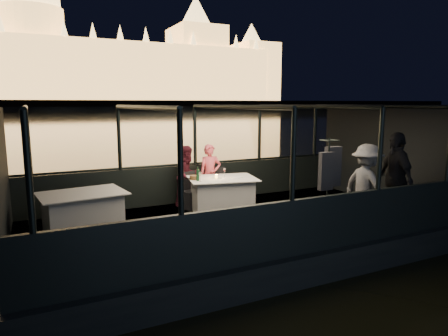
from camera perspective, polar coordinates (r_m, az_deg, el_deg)
name	(u,v)px	position (r m, az deg, el deg)	size (l,w,h in m)	color
river_water	(49,118)	(87.03, -23.68, 6.57)	(500.00, 500.00, 0.00)	black
boat_hull	(233,246)	(8.28, 1.23, -11.05)	(8.60, 4.40, 1.00)	black
boat_deck	(233,223)	(8.13, 1.24, -7.88)	(8.00, 4.00, 0.04)	black
gunwale_port	(195,183)	(9.78, -4.09, -2.12)	(8.00, 0.08, 0.90)	black
gunwale_starboard	(291,228)	(6.36, 9.59, -8.49)	(8.00, 0.08, 0.90)	black
cabin_glass_port	(195,136)	(9.62, -4.17, 4.61)	(8.00, 0.02, 1.40)	#99B2B2
cabin_glass_starboard	(293,155)	(6.11, 9.88, 1.84)	(8.00, 0.02, 1.40)	#99B2B2
cabin_roof_glass	(233,107)	(7.77, 1.30, 8.71)	(8.00, 4.00, 0.02)	#99B2B2
end_wall_fore	(2,184)	(7.03, -29.15, -1.95)	(0.02, 4.00, 2.30)	black
end_wall_aft	(381,155)	(10.31, 21.49, 1.78)	(0.02, 4.00, 2.30)	black
canopy_ribs	(233,166)	(7.86, 1.27, 0.30)	(8.00, 4.00, 2.30)	black
embankment	(37,107)	(216.95, -25.18, 7.87)	(400.00, 140.00, 6.00)	#423D33
parliament_building	(33,37)	(183.81, -25.61, 16.53)	(220.00, 32.00, 60.00)	#F2D18C
dining_table_central	(222,195)	(8.75, -0.24, -3.89)	(1.45, 1.05, 0.77)	white
dining_table_aft	(83,214)	(7.72, -19.47, -6.21)	(1.47, 1.07, 0.78)	silver
chair_port_left	(191,189)	(9.09, -4.74, -2.99)	(0.38, 0.38, 0.81)	black
chair_port_right	(220,186)	(9.36, -0.54, -2.61)	(0.40, 0.40, 0.86)	black
coat_stand	(328,185)	(7.52, 14.58, -2.34)	(0.49, 0.39, 1.76)	black
person_woman_coral	(210,173)	(9.43, -1.97, -0.67)	(0.51, 0.34, 1.42)	#EB5562
person_man_maroon	(188,174)	(9.24, -5.18, -0.91)	(0.68, 0.53, 1.41)	#3E111B
passenger_stripe	(367,183)	(8.19, 19.70, -2.01)	(1.04, 0.59, 1.61)	silver
passenger_dark	(395,181)	(8.55, 23.21, -1.78)	(1.08, 0.45, 1.83)	black
wine_bottle	(198,174)	(8.35, -3.76, -0.83)	(0.06, 0.06, 0.30)	#153C20
bread_basket	(195,177)	(8.54, -4.24, -1.36)	(0.21, 0.21, 0.09)	brown
amber_candle	(216,176)	(8.65, -1.12, -1.20)	(0.06, 0.06, 0.08)	#F2AF3C
plate_near	(237,177)	(8.73, 1.80, -1.32)	(0.26, 0.26, 0.02)	white
plate_far	(194,178)	(8.66, -4.31, -1.43)	(0.25, 0.25, 0.02)	silver
wine_glass_white	(200,177)	(8.24, -3.42, -1.35)	(0.07, 0.07, 0.20)	white
wine_glass_red	(225,172)	(8.85, 0.07, -0.60)	(0.06, 0.06, 0.18)	silver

